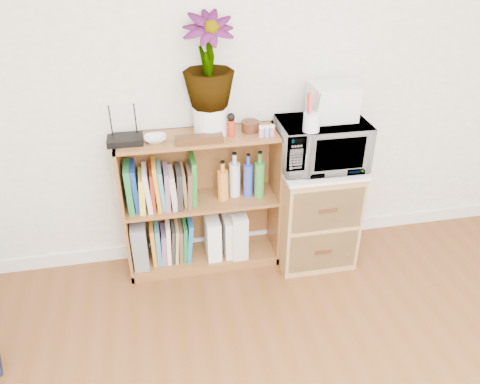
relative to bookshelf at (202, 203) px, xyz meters
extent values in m
cube|color=white|center=(0.35, 0.14, -0.42)|extent=(4.00, 0.02, 0.10)
cube|color=brown|center=(0.00, 0.00, 0.00)|extent=(1.00, 0.30, 0.95)
cube|color=#9E7542|center=(0.75, -0.08, -0.12)|extent=(0.50, 0.45, 0.70)
imported|color=silver|center=(0.75, -0.08, 0.39)|extent=(0.54, 0.37, 0.30)
cylinder|color=white|center=(0.63, -0.20, 0.59)|extent=(0.10, 0.10, 0.11)
cube|color=silver|center=(0.82, -0.04, 0.65)|extent=(0.27, 0.22, 0.21)
cube|color=black|center=(-0.43, -0.02, 0.49)|extent=(0.20, 0.14, 0.04)
imported|color=silver|center=(-0.25, -0.03, 0.49)|extent=(0.13, 0.13, 0.03)
cylinder|color=silver|center=(0.08, 0.02, 0.56)|extent=(0.20, 0.20, 0.17)
imported|color=#336628|center=(0.08, 0.02, 0.91)|extent=(0.29, 0.29, 0.53)
cube|color=#361A0E|center=(-0.01, -0.10, 0.50)|extent=(0.28, 0.07, 0.04)
cylinder|color=#AA2514|center=(0.19, -0.04, 0.52)|extent=(0.04, 0.04, 0.10)
cylinder|color=#341B0E|center=(0.32, 0.01, 0.51)|extent=(0.11, 0.11, 0.06)
cube|color=pink|center=(0.40, -0.09, 0.50)|extent=(0.11, 0.04, 0.06)
cube|color=slate|center=(-0.42, 0.00, -0.24)|extent=(0.10, 0.26, 0.32)
cube|color=white|center=(0.06, -0.01, -0.26)|extent=(0.09, 0.23, 0.29)
cube|color=silver|center=(0.18, -0.01, -0.26)|extent=(0.09, 0.23, 0.28)
cube|color=silver|center=(0.23, -0.01, -0.24)|extent=(0.10, 0.26, 0.33)
cube|color=#1D6F3A|center=(-0.44, 0.00, 0.18)|extent=(0.04, 0.20, 0.30)
cube|color=navy|center=(-0.41, 0.00, 0.17)|extent=(0.04, 0.20, 0.29)
cube|color=yellow|center=(-0.37, 0.00, 0.14)|extent=(0.05, 0.20, 0.24)
cube|color=silver|center=(-0.33, 0.00, 0.16)|extent=(0.04, 0.20, 0.27)
cube|color=#BB3420|center=(-0.30, 0.00, 0.15)|extent=(0.03, 0.20, 0.25)
cube|color=#C78B23|center=(-0.28, 0.00, 0.18)|extent=(0.04, 0.20, 0.31)
cube|color=teal|center=(-0.25, 0.00, 0.16)|extent=(0.04, 0.20, 0.27)
cube|color=slate|center=(-0.22, 0.00, 0.15)|extent=(0.04, 0.20, 0.26)
cube|color=beige|center=(-0.18, 0.00, 0.14)|extent=(0.05, 0.20, 0.24)
cube|color=black|center=(-0.14, 0.00, 0.15)|extent=(0.05, 0.20, 0.25)
cube|color=#A3844B|center=(-0.11, 0.00, 0.14)|extent=(0.03, 0.20, 0.23)
cube|color=brown|center=(-0.08, 0.00, 0.15)|extent=(0.04, 0.20, 0.25)
cube|color=#1F7726|center=(-0.05, 0.00, 0.17)|extent=(0.04, 0.20, 0.30)
cylinder|color=orange|center=(0.14, 0.00, 0.16)|extent=(0.07, 0.07, 0.26)
cylinder|color=silver|center=(0.22, 0.00, 0.17)|extent=(0.07, 0.07, 0.30)
cylinder|color=blue|center=(0.31, 0.00, 0.17)|extent=(0.06, 0.06, 0.29)
cylinder|color=#2F8335|center=(0.38, 0.00, 0.18)|extent=(0.07, 0.07, 0.31)
cube|color=#BF7D21|center=(-0.34, 0.00, -0.27)|extent=(0.03, 0.19, 0.28)
cube|color=teal|center=(-0.31, 0.00, -0.27)|extent=(0.03, 0.19, 0.27)
cube|color=slate|center=(-0.27, 0.00, -0.29)|extent=(0.04, 0.19, 0.22)
cube|color=#FFDBC6|center=(-0.24, 0.00, -0.26)|extent=(0.04, 0.19, 0.28)
cube|color=#262626|center=(-0.21, 0.00, -0.28)|extent=(0.05, 0.19, 0.26)
cube|color=#A29B4A|center=(-0.18, 0.00, -0.28)|extent=(0.04, 0.19, 0.25)
cube|color=brown|center=(-0.16, 0.00, -0.28)|extent=(0.04, 0.19, 0.25)
cube|color=#1B6628|center=(-0.13, 0.00, -0.27)|extent=(0.04, 0.19, 0.27)
cube|color=#1A60A1|center=(-0.10, 0.00, -0.26)|extent=(0.06, 0.19, 0.28)
camera|label=1|loc=(-0.26, -2.57, 1.61)|focal=35.00mm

